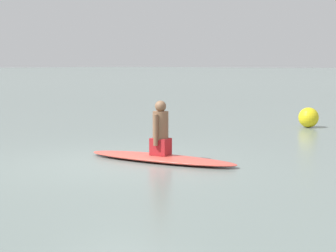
% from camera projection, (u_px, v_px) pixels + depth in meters
% --- Properties ---
extents(ground_plane, '(400.00, 400.00, 0.00)m').
position_uv_depth(ground_plane, '(116.00, 164.00, 10.15)').
color(ground_plane, slate).
extents(surfboard, '(3.11, 1.23, 0.12)m').
position_uv_depth(surfboard, '(161.00, 158.00, 10.39)').
color(surfboard, '#D84C3F').
rests_on(surfboard, ground).
extents(person_paddler, '(0.37, 0.44, 0.99)m').
position_uv_depth(person_paddler, '(161.00, 130.00, 10.34)').
color(person_paddler, '#A51E23').
rests_on(person_paddler, surfboard).
extents(buoy_marker, '(0.56, 0.56, 0.56)m').
position_uv_depth(buoy_marker, '(309.00, 117.00, 15.85)').
color(buoy_marker, yellow).
rests_on(buoy_marker, ground).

